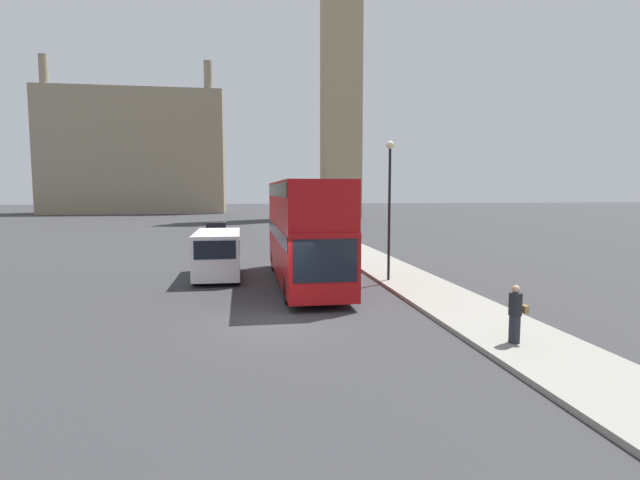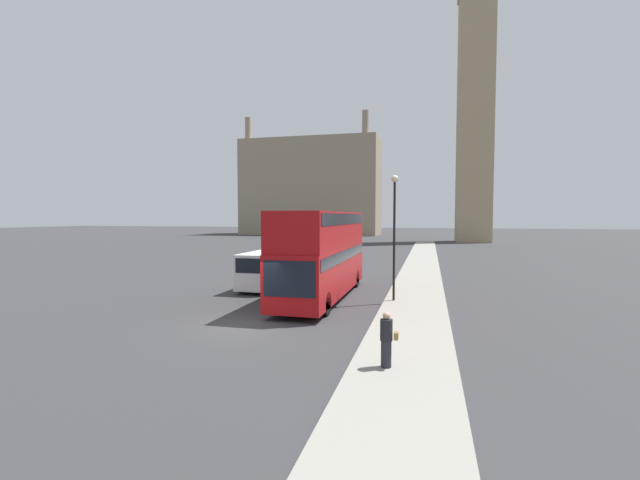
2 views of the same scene
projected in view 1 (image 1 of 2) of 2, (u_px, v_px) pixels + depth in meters
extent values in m
plane|color=#333335|center=(279.00, 322.00, 16.09)|extent=(300.00, 300.00, 0.00)
cube|color=gray|center=(469.00, 312.00, 17.09)|extent=(3.03, 120.00, 0.15)
cube|color=tan|center=(341.00, 84.00, 77.36)|extent=(5.66, 5.66, 41.40)
cube|color=gray|center=(137.00, 153.00, 94.92)|extent=(32.77, 12.53, 22.69)
cylinder|color=gray|center=(43.00, 69.00, 86.17)|extent=(1.50, 1.50, 4.99)
cylinder|color=gray|center=(208.00, 75.00, 90.48)|extent=(1.50, 1.50, 4.99)
cube|color=#A80F11|center=(305.00, 250.00, 22.66)|extent=(2.52, 11.38, 2.50)
cube|color=#A80F11|center=(304.00, 202.00, 22.44)|extent=(2.52, 11.16, 1.84)
cube|color=black|center=(304.00, 232.00, 22.57)|extent=(2.56, 10.93, 0.55)
cube|color=black|center=(304.00, 190.00, 22.39)|extent=(2.56, 10.70, 0.55)
cube|color=black|center=(325.00, 261.00, 17.02)|extent=(2.22, 0.03, 1.50)
cylinder|color=black|center=(294.00, 290.00, 18.70)|extent=(0.71, 1.06, 1.06)
cylinder|color=black|center=(341.00, 288.00, 18.98)|extent=(0.71, 1.06, 1.06)
cylinder|color=black|center=(278.00, 260.00, 26.53)|extent=(0.71, 1.06, 1.06)
cylinder|color=black|center=(312.00, 260.00, 26.81)|extent=(0.71, 1.06, 1.06)
cube|color=white|center=(218.00, 253.00, 24.20)|extent=(2.12, 5.30, 2.04)
cube|color=black|center=(215.00, 250.00, 21.54)|extent=(1.80, 0.02, 0.81)
cube|color=black|center=(216.00, 248.00, 22.46)|extent=(2.15, 0.95, 0.65)
cylinder|color=black|center=(198.00, 277.00, 22.39)|extent=(0.53, 0.76, 0.76)
cylinder|color=black|center=(234.00, 276.00, 22.64)|extent=(0.53, 0.76, 0.76)
cylinder|color=black|center=(204.00, 265.00, 25.93)|extent=(0.53, 0.76, 0.76)
cylinder|color=black|center=(235.00, 264.00, 26.18)|extent=(0.53, 0.76, 0.76)
cylinder|color=#23232D|center=(514.00, 329.00, 13.38)|extent=(0.30, 0.30, 0.76)
cylinder|color=black|center=(515.00, 304.00, 13.31)|extent=(0.35, 0.35, 0.60)
sphere|color=tan|center=(516.00, 289.00, 13.27)|extent=(0.21, 0.21, 0.21)
cube|color=olive|center=(525.00, 309.00, 13.37)|extent=(0.12, 0.24, 0.20)
cylinder|color=black|center=(389.00, 215.00, 22.61)|extent=(0.12, 0.12, 5.94)
sphere|color=beige|center=(390.00, 145.00, 22.30)|extent=(0.36, 0.36, 0.36)
cube|color=maroon|center=(217.00, 234.00, 42.70)|extent=(1.81, 4.22, 0.80)
cube|color=black|center=(217.00, 225.00, 42.73)|extent=(1.63, 2.02, 0.58)
cylinder|color=black|center=(207.00, 238.00, 41.28)|extent=(0.40, 0.68, 0.68)
cylinder|color=black|center=(225.00, 238.00, 41.50)|extent=(0.40, 0.68, 0.68)
cylinder|color=black|center=(209.00, 235.00, 43.94)|extent=(0.40, 0.68, 0.68)
cylinder|color=black|center=(226.00, 235.00, 44.16)|extent=(0.40, 0.68, 0.68)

